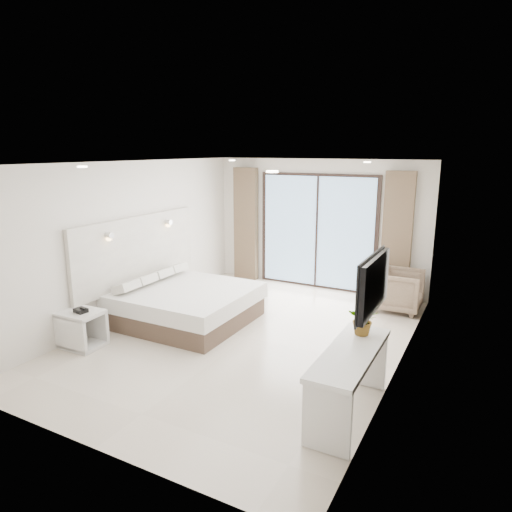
% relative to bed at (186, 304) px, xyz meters
% --- Properties ---
extents(ground, '(6.20, 6.20, 0.00)m').
position_rel_bed_xyz_m(ground, '(1.26, -0.13, -0.31)').
color(ground, beige).
rests_on(ground, ground).
extents(room_shell, '(4.62, 6.22, 2.72)m').
position_rel_bed_xyz_m(room_shell, '(1.06, 0.61, 1.27)').
color(room_shell, silver).
rests_on(room_shell, ground).
extents(bed, '(2.10, 2.00, 0.73)m').
position_rel_bed_xyz_m(bed, '(0.00, 0.00, 0.00)').
color(bed, brown).
rests_on(bed, ground).
extents(nightstand, '(0.62, 0.51, 0.55)m').
position_rel_bed_xyz_m(nightstand, '(-0.75, -1.57, -0.03)').
color(nightstand, silver).
rests_on(nightstand, ground).
extents(phone, '(0.20, 0.17, 0.06)m').
position_rel_bed_xyz_m(phone, '(-0.71, -1.59, 0.28)').
color(phone, black).
rests_on(phone, nightstand).
extents(console_desk, '(0.51, 1.63, 0.77)m').
position_rel_bed_xyz_m(console_desk, '(3.30, -1.48, 0.26)').
color(console_desk, silver).
rests_on(console_desk, ground).
extents(plant, '(0.35, 0.39, 0.30)m').
position_rel_bed_xyz_m(plant, '(3.30, -0.97, 0.61)').
color(plant, '#33662D').
rests_on(plant, console_desk).
extents(armchair, '(0.77, 0.82, 0.83)m').
position_rel_bed_xyz_m(armchair, '(3.11, 2.27, 0.11)').
color(armchair, '#7E6452').
rests_on(armchair, ground).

